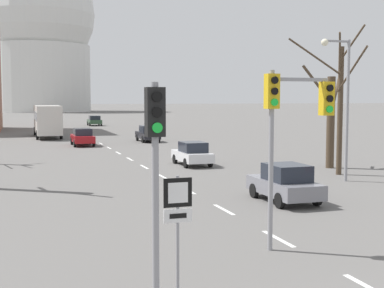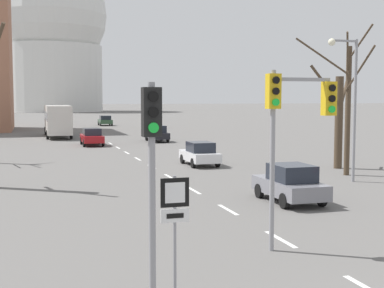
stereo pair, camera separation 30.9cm
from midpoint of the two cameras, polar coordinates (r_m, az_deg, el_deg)
The scene contains 22 objects.
lane_stripe_1 at distance 16.67m, azimuth 9.95°, elevation -9.97°, with size 0.16×2.00×0.01m, color silver.
lane_stripe_2 at distance 20.68m, azimuth 4.29°, elevation -7.00°, with size 0.16×2.00×0.01m, color silver.
lane_stripe_3 at distance 24.85m, azimuth 0.54°, elevation -4.97°, with size 0.16×2.00×0.01m, color silver.
lane_stripe_4 at distance 29.12m, azimuth -2.10°, elevation -3.51°, with size 0.16×2.00×0.01m, color silver.
lane_stripe_5 at distance 33.46m, azimuth -4.06°, elevation -2.43°, with size 0.16×2.00×0.01m, color silver.
lane_stripe_6 at distance 37.83m, azimuth -5.57°, elevation -1.59°, with size 0.16×2.00×0.01m, color silver.
lane_stripe_7 at distance 42.23m, azimuth -6.76°, elevation -0.93°, with size 0.16×2.00×0.01m, color silver.
lane_stripe_8 at distance 46.64m, azimuth -7.73°, elevation -0.39°, with size 0.16×2.00×0.01m, color silver.
lane_stripe_9 at distance 51.08m, azimuth -8.53°, elevation 0.06°, with size 0.16×2.00×0.01m, color silver.
traffic_signal_near_left at distance 10.45m, azimuth -3.46°, elevation -0.91°, with size 0.36×0.34×4.58m.
traffic_signal_centre_tall at distance 15.14m, azimuth 11.28°, elevation 3.12°, with size 2.09×0.34×5.03m.
route_sign_post at distance 11.04m, azimuth -1.04°, elevation -7.74°, with size 0.60×0.08×2.69m.
street_lamp_right at distance 28.24m, azimuth 16.78°, elevation 5.09°, with size 1.66×0.36×7.22m.
sedan_near_left at distance 22.35m, azimuth 10.81°, elevation -4.15°, with size 1.82×3.81×1.58m.
sedan_near_right at distance 49.15m, azimuth -10.46°, elevation 0.78°, with size 1.83×4.35×1.57m.
sedan_mid_centre at distance 52.79m, azimuth -3.58°, elevation 1.13°, with size 1.73×4.16×1.60m.
sedan_far_left at distance 84.92m, azimuth -9.14°, elevation 2.49°, with size 1.94×3.95×1.58m.
sedan_far_right at distance 33.99m, azimuth 1.10°, elevation -1.03°, with size 1.77×3.85×1.51m.
city_bus at distance 60.74m, azimuth -14.00°, elevation 2.66°, with size 2.66×10.80×3.48m.
bare_tree_right_near at distance 30.60m, azimuth 16.54°, elevation 4.31°, with size 3.07×4.20×8.11m.
bare_tree_right_far at distance 33.71m, azimuth 15.60°, elevation 2.73°, with size 3.15×1.71×6.32m.
capitol_dome at distance 181.45m, azimuth -14.68°, elevation 11.08°, with size 35.35×35.35×49.93m.
Camera 2 is at (-7.16, -6.72, 4.26)m, focal length 50.00 mm.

